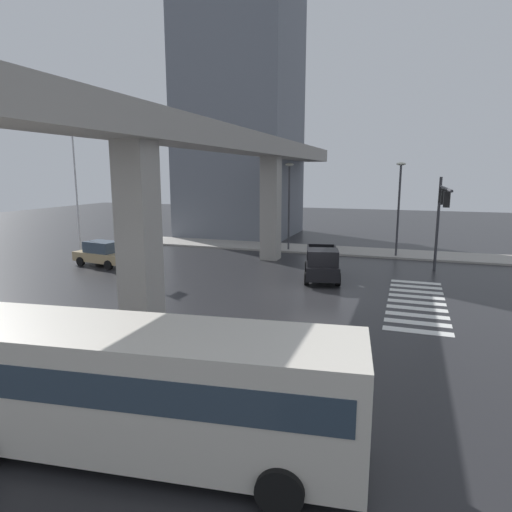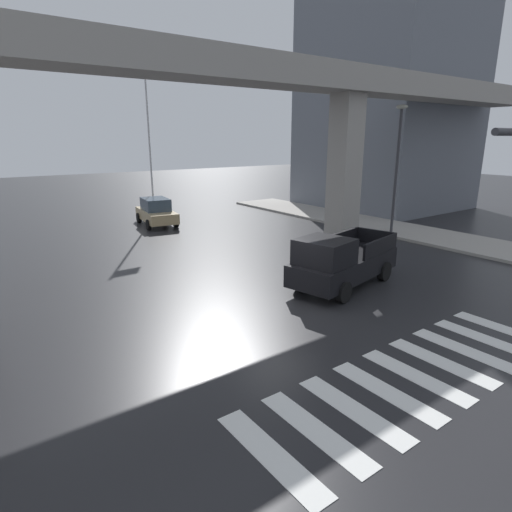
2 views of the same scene
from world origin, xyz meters
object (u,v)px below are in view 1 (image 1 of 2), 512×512
street_lamp_near_corner (399,198)px  city_bus (127,381)px  sedan_tan (103,254)px  street_lamp_mid_block (289,196)px  pickup_truck (322,264)px  traffic_signal_mast (442,205)px  flagpole (76,177)px

street_lamp_near_corner → city_bus: bearing=169.4°
sedan_tan → street_lamp_mid_block: (10.01, -10.83, 3.70)m
pickup_truck → city_bus: city_bus is taller
city_bus → street_lamp_mid_block: street_lamp_mid_block is taller
street_lamp_mid_block → traffic_signal_mast: bearing=-121.5°
city_bus → traffic_signal_mast: bearing=-20.5°
street_lamp_mid_block → city_bus: bearing=-172.7°
city_bus → traffic_signal_mast: size_ratio=1.27×
city_bus → street_lamp_mid_block: (27.47, 3.50, 2.83)m
sedan_tan → traffic_signal_mast: 22.57m
city_bus → sedan_tan: 22.61m
city_bus → flagpole: size_ratio=1.04×
city_bus → pickup_truck: bearing=-3.4°
city_bus → flagpole: 25.60m
street_lamp_near_corner → street_lamp_mid_block: bearing=90.0°
city_bus → sedan_tan: bearing=39.4°
street_lamp_near_corner → pickup_truck: bearing=156.4°
pickup_truck → street_lamp_near_corner: 10.72m
street_lamp_near_corner → flagpole: size_ratio=0.68×
pickup_truck → street_lamp_near_corner: (9.27, -4.04, 3.57)m
city_bus → traffic_signal_mast: (20.59, -7.72, 2.84)m
sedan_tan → flagpole: 6.06m
flagpole → street_lamp_near_corner: bearing=-68.1°
flagpole → sedan_tan: bearing=-111.2°
city_bus → flagpole: (18.54, 17.10, 4.41)m
pickup_truck → flagpole: flagpole is taller
street_lamp_near_corner → street_lamp_mid_block: (0.00, 8.62, 0.00)m
pickup_truck → street_lamp_mid_block: street_lamp_mid_block is taller
traffic_signal_mast → pickup_truck: bearing=109.8°
traffic_signal_mast → flagpole: bearing=94.7°
city_bus → street_lamp_near_corner: bearing=-10.6°
street_lamp_near_corner → flagpole: bearing=111.9°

